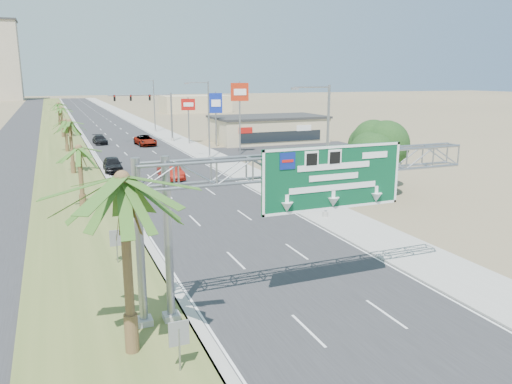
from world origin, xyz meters
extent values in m
cube|color=#28282B|center=(0.00, 110.00, 0.01)|extent=(12.00, 300.00, 0.02)
cube|color=#9E9B93|center=(8.50, 110.00, 0.05)|extent=(4.00, 300.00, 0.10)
cube|color=#4D5D29|center=(-10.00, 110.00, 0.06)|extent=(7.00, 300.00, 0.12)
cube|color=#28282B|center=(-17.00, 110.00, 0.01)|extent=(8.00, 300.00, 0.02)
cylinder|color=gray|center=(-7.20, 10.00, 3.70)|extent=(0.36, 0.36, 7.40)
cylinder|color=gray|center=(-8.40, 10.00, 3.70)|extent=(0.36, 0.36, 7.40)
cube|color=#9E9B93|center=(-7.20, 10.00, 0.20)|extent=(0.70, 0.70, 0.40)
cube|color=#9E9B93|center=(-8.40, 10.00, 0.20)|extent=(0.70, 0.70, 0.40)
cube|color=#074728|center=(0.50, 9.52, 6.00)|extent=(7.20, 0.12, 3.00)
cube|color=navy|center=(-1.90, 9.44, 6.95)|extent=(0.75, 0.03, 0.75)
cone|color=white|center=(0.50, 9.44, 4.85)|extent=(0.56, 0.56, 0.45)
cylinder|color=brown|center=(-9.20, 8.00, 3.50)|extent=(0.36, 0.36, 7.00)
cylinder|color=brown|center=(-9.20, 8.00, 0.84)|extent=(0.54, 0.54, 1.68)
cylinder|color=brown|center=(-9.50, 32.00, 2.50)|extent=(0.36, 0.36, 5.00)
cylinder|color=brown|center=(-9.50, 32.00, 0.60)|extent=(0.54, 0.54, 1.20)
cylinder|color=brown|center=(-9.50, 48.00, 2.90)|extent=(0.36, 0.36, 5.80)
cylinder|color=brown|center=(-9.50, 48.00, 0.70)|extent=(0.54, 0.54, 1.39)
cylinder|color=brown|center=(-9.50, 66.00, 2.25)|extent=(0.36, 0.36, 4.50)
cylinder|color=brown|center=(-9.50, 66.00, 0.54)|extent=(0.54, 0.54, 1.08)
cylinder|color=brown|center=(-9.50, 85.00, 2.60)|extent=(0.36, 0.36, 5.20)
cylinder|color=brown|center=(-9.50, 85.00, 0.62)|extent=(0.54, 0.54, 1.25)
cylinder|color=brown|center=(-9.50, 110.00, 2.40)|extent=(0.36, 0.36, 4.80)
cylinder|color=brown|center=(-9.50, 110.00, 0.58)|extent=(0.54, 0.54, 1.15)
cylinder|color=gray|center=(7.50, 22.00, 5.00)|extent=(0.20, 0.20, 10.00)
cylinder|color=gray|center=(6.10, 22.00, 9.85)|extent=(2.80, 0.12, 0.12)
cube|color=slate|center=(4.70, 22.00, 9.75)|extent=(0.50, 0.22, 0.18)
cylinder|color=#9E9B93|center=(7.50, 22.00, 0.25)|extent=(0.44, 0.44, 0.50)
cylinder|color=gray|center=(7.50, 52.00, 5.00)|extent=(0.20, 0.20, 10.00)
cylinder|color=gray|center=(6.10, 52.00, 9.85)|extent=(2.80, 0.12, 0.12)
cube|color=slate|center=(4.70, 52.00, 9.75)|extent=(0.50, 0.22, 0.18)
cylinder|color=#9E9B93|center=(7.50, 52.00, 0.25)|extent=(0.44, 0.44, 0.50)
cylinder|color=gray|center=(7.50, 88.00, 5.00)|extent=(0.20, 0.20, 10.00)
cylinder|color=gray|center=(6.10, 88.00, 9.85)|extent=(2.80, 0.12, 0.12)
cube|color=slate|center=(4.70, 88.00, 9.75)|extent=(0.50, 0.22, 0.18)
cylinder|color=#9E9B93|center=(7.50, 88.00, 0.25)|extent=(0.44, 0.44, 0.50)
cylinder|color=gray|center=(7.20, 72.00, 4.00)|extent=(0.28, 0.28, 8.00)
cylinder|color=gray|center=(2.20, 72.00, 7.70)|extent=(10.00, 0.18, 0.18)
cube|color=black|center=(3.70, 71.80, 7.30)|extent=(0.32, 0.18, 0.95)
cube|color=black|center=(0.70, 71.80, 7.30)|extent=(0.32, 0.18, 0.95)
cube|color=black|center=(-1.80, 71.80, 7.30)|extent=(0.32, 0.18, 0.95)
sphere|color=red|center=(3.70, 71.68, 7.60)|extent=(0.22, 0.22, 0.22)
imported|color=black|center=(7.20, 72.00, 7.00)|extent=(0.16, 0.16, 0.60)
cylinder|color=#9E9B93|center=(7.20, 72.00, 0.30)|extent=(0.56, 0.56, 0.60)
cube|color=#CFBE8C|center=(22.00, 66.00, 2.00)|extent=(18.00, 10.00, 4.00)
cylinder|color=brown|center=(15.00, 26.00, 1.95)|extent=(0.44, 0.44, 3.90)
sphere|color=black|center=(15.00, 26.00, 4.55)|extent=(4.50, 4.50, 4.50)
cylinder|color=brown|center=(18.00, 30.00, 1.65)|extent=(0.44, 0.44, 3.30)
sphere|color=black|center=(18.00, 30.00, 3.85)|extent=(3.50, 3.50, 3.50)
cylinder|color=gray|center=(-7.80, 6.00, 0.90)|extent=(0.08, 0.08, 1.80)
cube|color=slate|center=(-7.80, 6.00, 1.60)|extent=(0.75, 0.06, 0.95)
cylinder|color=gray|center=(-8.50, 18.00, 0.90)|extent=(0.08, 0.08, 1.80)
cube|color=slate|center=(-8.50, 18.00, 1.60)|extent=(0.75, 0.06, 0.95)
cube|color=#CFBE8C|center=(30.00, 140.00, 2.50)|extent=(20.00, 12.00, 5.00)
imported|color=black|center=(-5.29, 47.81, 0.85)|extent=(2.15, 5.02, 1.69)
imported|color=maroon|center=(-0.14, 41.02, 0.82)|extent=(2.08, 5.10, 1.64)
imported|color=gray|center=(2.13, 68.82, 0.79)|extent=(3.03, 5.88, 1.59)
imported|color=black|center=(-4.31, 73.27, 0.69)|extent=(2.23, 4.88, 1.38)
cylinder|color=gray|center=(12.59, 54.22, 4.98)|extent=(0.20, 0.20, 9.96)
cube|color=#B8270E|center=(12.59, 54.22, 8.56)|extent=(2.41, 0.81, 2.40)
cube|color=white|center=(12.59, 54.04, 8.56)|extent=(1.65, 0.40, 0.84)
cylinder|color=gray|center=(12.12, 63.48, 4.18)|extent=(0.20, 0.20, 8.35)
cube|color=navy|center=(12.12, 63.48, 6.65)|extent=(2.01, 0.77, 3.00)
cube|color=white|center=(12.12, 63.30, 6.65)|extent=(1.37, 0.37, 1.05)
cylinder|color=gray|center=(9.00, 67.96, 3.69)|extent=(0.20, 0.20, 7.39)
cube|color=#B1110E|center=(9.00, 67.96, 6.29)|extent=(2.20, 0.89, 1.80)
cube|color=white|center=(9.00, 67.78, 6.29)|extent=(1.49, 0.46, 0.63)
camera|label=1|loc=(-11.41, -10.07, 10.56)|focal=35.00mm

